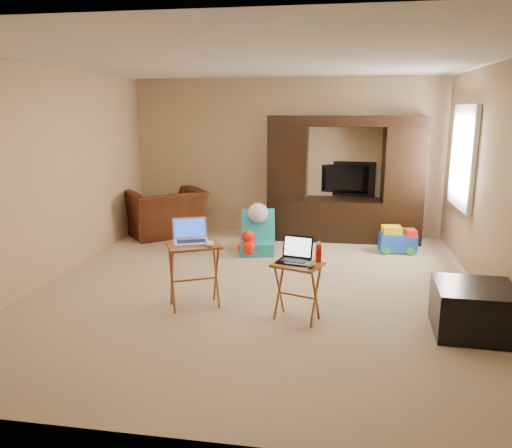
% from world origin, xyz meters
% --- Properties ---
extents(floor, '(5.50, 5.50, 0.00)m').
position_xyz_m(floor, '(0.00, 0.00, 0.00)').
color(floor, tan).
rests_on(floor, ground).
extents(ceiling, '(5.50, 5.50, 0.00)m').
position_xyz_m(ceiling, '(0.00, 0.00, 2.50)').
color(ceiling, silver).
rests_on(ceiling, ground).
extents(wall_back, '(5.00, 0.00, 5.00)m').
position_xyz_m(wall_back, '(0.00, 2.75, 1.25)').
color(wall_back, tan).
rests_on(wall_back, ground).
extents(wall_front, '(5.00, 0.00, 5.00)m').
position_xyz_m(wall_front, '(0.00, -2.75, 1.25)').
color(wall_front, tan).
rests_on(wall_front, ground).
extents(wall_left, '(0.00, 5.50, 5.50)m').
position_xyz_m(wall_left, '(-2.50, 0.00, 1.25)').
color(wall_left, tan).
rests_on(wall_left, ground).
extents(wall_right, '(0.00, 5.50, 5.50)m').
position_xyz_m(wall_right, '(2.50, 0.00, 1.25)').
color(wall_right, tan).
rests_on(wall_right, ground).
extents(window_pane, '(0.00, 1.20, 1.20)m').
position_xyz_m(window_pane, '(2.48, 1.55, 1.40)').
color(window_pane, white).
rests_on(window_pane, ground).
extents(window_frame, '(0.06, 1.14, 1.34)m').
position_xyz_m(window_frame, '(2.46, 1.55, 1.40)').
color(window_frame, white).
rests_on(window_frame, ground).
extents(entertainment_center, '(2.35, 0.62, 1.92)m').
position_xyz_m(entertainment_center, '(0.95, 2.43, 0.96)').
color(entertainment_center, black).
rests_on(entertainment_center, floor).
extents(television, '(0.98, 0.23, 0.56)m').
position_xyz_m(television, '(0.95, 2.66, 0.92)').
color(television, black).
rests_on(television, entertainment_center).
extents(recliner, '(1.53, 1.51, 0.75)m').
position_xyz_m(recliner, '(-1.89, 2.22, 0.37)').
color(recliner, '#441C0E').
rests_on(recliner, floor).
extents(child_rocker, '(0.57, 0.62, 0.62)m').
position_xyz_m(child_rocker, '(-0.26, 1.39, 0.31)').
color(child_rocker, teal).
rests_on(child_rocker, floor).
extents(plush_toy, '(0.34, 0.29, 0.38)m').
position_xyz_m(plush_toy, '(-0.34, 1.24, 0.19)').
color(plush_toy, red).
rests_on(plush_toy, floor).
extents(push_toy, '(0.56, 0.43, 0.39)m').
position_xyz_m(push_toy, '(1.73, 1.79, 0.19)').
color(push_toy, blue).
rests_on(push_toy, floor).
extents(ottoman, '(0.73, 0.73, 0.45)m').
position_xyz_m(ottoman, '(2.12, -0.84, 0.22)').
color(ottoman, black).
rests_on(ottoman, floor).
extents(tray_table_left, '(0.65, 0.60, 0.67)m').
position_xyz_m(tray_table_left, '(-0.57, -0.65, 0.34)').
color(tray_table_left, '#974C24').
rests_on(tray_table_left, floor).
extents(tray_table_right, '(0.53, 0.48, 0.57)m').
position_xyz_m(tray_table_right, '(0.50, -0.81, 0.29)').
color(tray_table_right, '#A75B28').
rests_on(tray_table_right, floor).
extents(laptop_left, '(0.44, 0.40, 0.24)m').
position_xyz_m(laptop_left, '(-0.60, -0.62, 0.79)').
color(laptop_left, silver).
rests_on(laptop_left, tray_table_left).
extents(laptop_right, '(0.35, 0.31, 0.24)m').
position_xyz_m(laptop_right, '(0.46, -0.79, 0.69)').
color(laptop_right, black).
rests_on(laptop_right, tray_table_right).
extents(mouse_left, '(0.11, 0.15, 0.06)m').
position_xyz_m(mouse_left, '(-0.38, -0.72, 0.70)').
color(mouse_left, silver).
rests_on(mouse_left, tray_table_left).
extents(mouse_right, '(0.10, 0.13, 0.05)m').
position_xyz_m(mouse_right, '(0.63, -0.93, 0.60)').
color(mouse_right, '#3D3C41').
rests_on(mouse_right, tray_table_right).
extents(water_bottle, '(0.06, 0.06, 0.18)m').
position_xyz_m(water_bottle, '(0.70, -0.73, 0.66)').
color(water_bottle, red).
rests_on(water_bottle, tray_table_right).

